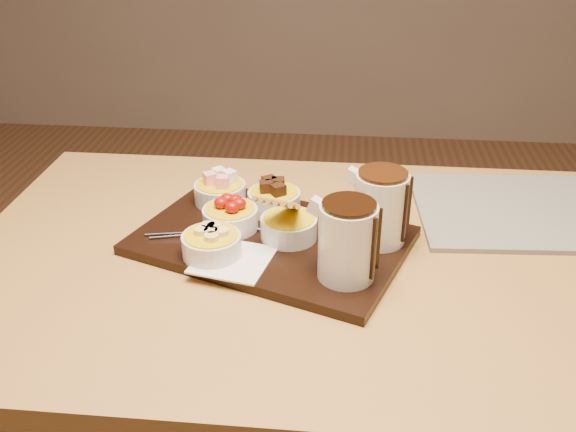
# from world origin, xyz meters

# --- Properties ---
(dining_table) EXTENTS (1.20, 0.80, 0.75)m
(dining_table) POSITION_xyz_m (0.00, 0.00, 0.65)
(dining_table) COLOR #B18342
(dining_table) RESTS_ON ground
(serving_board) EXTENTS (0.54, 0.44, 0.02)m
(serving_board) POSITION_xyz_m (-0.06, 0.02, 0.76)
(serving_board) COLOR black
(serving_board) RESTS_ON dining_table
(napkin) EXTENTS (0.14, 0.14, 0.00)m
(napkin) POSITION_xyz_m (-0.11, -0.06, 0.77)
(napkin) COLOR white
(napkin) RESTS_ON serving_board
(bowl_marshmallows) EXTENTS (0.10, 0.10, 0.04)m
(bowl_marshmallows) POSITION_xyz_m (-0.17, 0.15, 0.79)
(bowl_marshmallows) COLOR silver
(bowl_marshmallows) RESTS_ON serving_board
(bowl_cake) EXTENTS (0.10, 0.10, 0.04)m
(bowl_cake) POSITION_xyz_m (-0.07, 0.12, 0.79)
(bowl_cake) COLOR silver
(bowl_cake) RESTS_ON serving_board
(bowl_strawberries) EXTENTS (0.10, 0.10, 0.04)m
(bowl_strawberries) POSITION_xyz_m (-0.14, 0.05, 0.79)
(bowl_strawberries) COLOR silver
(bowl_strawberries) RESTS_ON serving_board
(bowl_biscotti) EXTENTS (0.10, 0.10, 0.04)m
(bowl_biscotti) POSITION_xyz_m (-0.03, 0.02, 0.79)
(bowl_biscotti) COLOR silver
(bowl_biscotti) RESTS_ON serving_board
(bowl_bananas) EXTENTS (0.10, 0.10, 0.04)m
(bowl_bananas) POSITION_xyz_m (-0.15, -0.05, 0.79)
(bowl_bananas) COLOR silver
(bowl_bananas) RESTS_ON serving_board
(pitcher_dark_chocolate) EXTENTS (0.12, 0.12, 0.13)m
(pitcher_dark_chocolate) POSITION_xyz_m (0.07, -0.09, 0.83)
(pitcher_dark_chocolate) COLOR silver
(pitcher_dark_chocolate) RESTS_ON serving_board
(pitcher_milk_chocolate) EXTENTS (0.12, 0.12, 0.13)m
(pitcher_milk_chocolate) POSITION_xyz_m (0.13, 0.03, 0.83)
(pitcher_milk_chocolate) COLOR silver
(pitcher_milk_chocolate) RESTS_ON serving_board
(fondue_skewers) EXTENTS (0.08, 0.26, 0.01)m
(fondue_skewers) POSITION_xyz_m (-0.16, 0.03, 0.77)
(fondue_skewers) COLOR silver
(fondue_skewers) RESTS_ON serving_board
(newspaper) EXTENTS (0.41, 0.33, 0.01)m
(newspaper) POSITION_xyz_m (0.40, 0.19, 0.76)
(newspaper) COLOR beige
(newspaper) RESTS_ON dining_table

